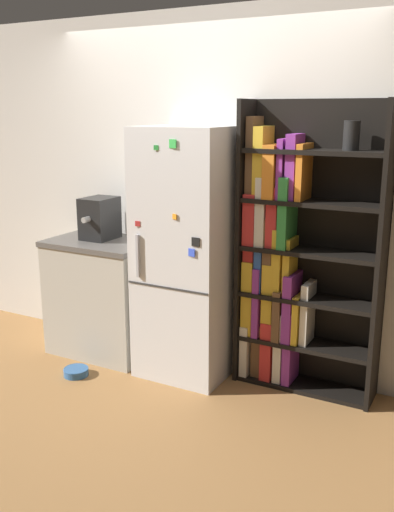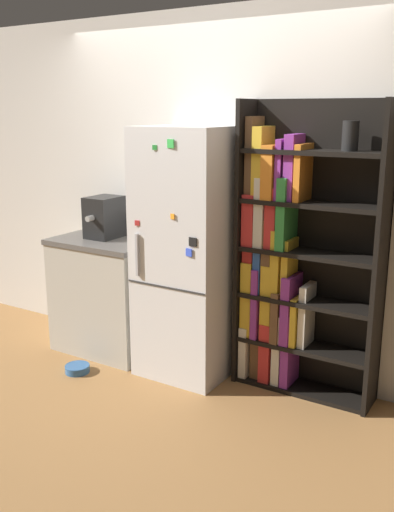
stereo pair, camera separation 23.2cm
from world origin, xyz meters
name	(u,v)px [view 1 (the left image)]	position (x,y,z in m)	size (l,w,h in m)	color
ground_plane	(177,378)	(0.00, 0.00, 0.00)	(16.00, 16.00, 0.00)	#A87542
wall_back	(208,193)	(0.00, 0.47, 1.30)	(8.00, 0.05, 2.60)	silver
refrigerator	(188,254)	(0.00, 0.16, 0.90)	(0.64, 0.60, 1.80)	silver
bookshelf	(291,260)	(0.71, 0.33, 0.91)	(0.97, 0.29, 1.97)	black
kitchen_counter	(104,296)	(-0.77, 0.17, 0.46)	(0.82, 0.58, 0.92)	#BCB7A8
espresso_machine	(100,218)	(-0.81, 0.21, 1.08)	(0.22, 0.34, 0.32)	black
pet_bowl	(76,371)	(-0.68, -0.31, 0.03)	(0.19, 0.19, 0.06)	#3366A5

